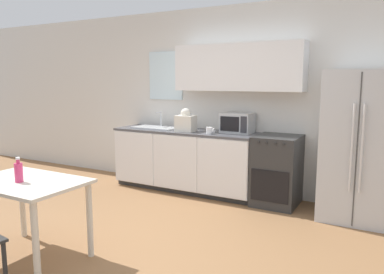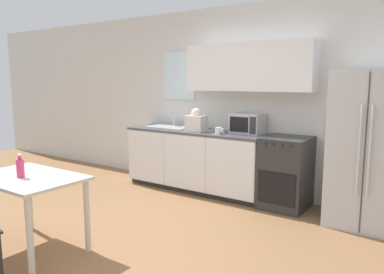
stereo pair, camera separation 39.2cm
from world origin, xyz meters
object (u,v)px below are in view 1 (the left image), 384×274
at_px(refrigerator, 360,146).
at_px(drink_bottle, 19,172).
at_px(dining_table, 26,193).
at_px(oven_range, 277,170).
at_px(microwave, 237,123).
at_px(coffee_mug, 210,131).

xyz_separation_m(refrigerator, drink_bottle, (-2.56, -2.63, -0.04)).
xyz_separation_m(refrigerator, dining_table, (-2.56, -2.56, -0.26)).
distance_m(oven_range, drink_bottle, 3.13).
bearing_deg(drink_bottle, refrigerator, 45.72).
bearing_deg(microwave, oven_range, -10.99).
xyz_separation_m(refrigerator, microwave, (-1.61, 0.17, 0.17)).
xyz_separation_m(microwave, coffee_mug, (-0.29, -0.29, -0.09)).
xyz_separation_m(microwave, dining_table, (-0.95, -2.74, -0.42)).
xyz_separation_m(oven_range, microwave, (-0.62, 0.12, 0.59)).
relative_size(refrigerator, coffee_mug, 14.06).
bearing_deg(drink_bottle, dining_table, 90.00).
bearing_deg(microwave, coffee_mug, -135.28).
xyz_separation_m(oven_range, refrigerator, (0.99, -0.05, 0.42)).
bearing_deg(oven_range, coffee_mug, -169.60).
relative_size(oven_range, microwave, 2.15).
bearing_deg(microwave, dining_table, -109.22).
bearing_deg(oven_range, refrigerator, -2.91).
bearing_deg(drink_bottle, oven_range, 59.54).
bearing_deg(dining_table, microwave, 70.78).
xyz_separation_m(coffee_mug, drink_bottle, (-0.66, -2.51, -0.12)).
bearing_deg(dining_table, oven_range, 58.96).
relative_size(microwave, drink_bottle, 1.90).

